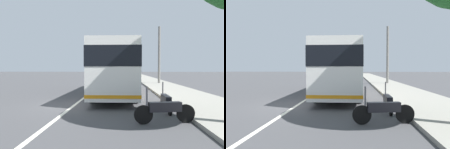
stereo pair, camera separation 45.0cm
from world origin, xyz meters
The scene contains 9 objects.
ground_plane centered at (0.00, 0.00, 0.00)m, with size 220.00×220.00×0.00m, color #424244.
sidewalk_curb centered at (10.00, -6.66, 0.07)m, with size 110.00×3.60×0.14m, color gray.
lane_divider_line centered at (10.00, 0.00, 0.00)m, with size 110.00×0.16×0.01m, color silver.
coach_bus centered at (4.50, -1.94, 1.92)m, with size 11.52×2.71×3.33m.
motorcycle_nearest_curb centered at (-3.28, -3.86, 0.47)m, with size 0.43×2.11×1.27m.
motorcycle_mid_row centered at (-1.21, -4.33, 0.46)m, with size 2.29×0.27×1.24m.
car_far_distant centered at (32.59, 2.24, 0.71)m, with size 4.49×2.15×1.49m.
car_ahead_same_lane centered at (25.59, -1.50, 0.71)m, with size 4.61×2.06×1.51m.
utility_pole centered at (14.31, -6.84, 3.43)m, with size 0.28×0.28×6.86m, color slate.
Camera 2 is at (-10.16, -2.87, 1.86)m, focal length 32.58 mm.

